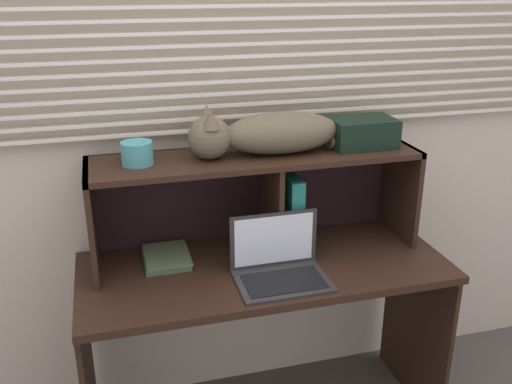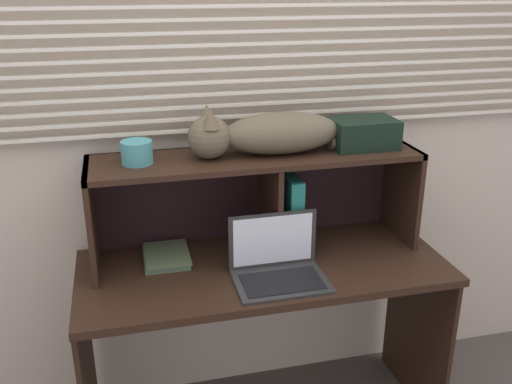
{
  "view_description": "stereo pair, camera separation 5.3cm",
  "coord_description": "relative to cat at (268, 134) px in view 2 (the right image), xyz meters",
  "views": [
    {
      "loc": [
        -0.54,
        -1.64,
        1.8
      ],
      "look_at": [
        0.0,
        0.34,
        1.01
      ],
      "focal_mm": 40.0,
      "sensor_mm": 36.0,
      "label": 1
    },
    {
      "loc": [
        -0.49,
        -1.65,
        1.8
      ],
      "look_at": [
        0.0,
        0.34,
        1.01
      ],
      "focal_mm": 40.0,
      "sensor_mm": 36.0,
      "label": 2
    }
  ],
  "objects": [
    {
      "name": "cat",
      "position": [
        0.0,
        0.0,
        0.0
      ],
      "size": [
        0.77,
        0.19,
        0.19
      ],
      "color": "brown",
      "rests_on": "hutch_shelf_unit"
    },
    {
      "name": "book_stack",
      "position": [
        -0.41,
        0.0,
        -0.47
      ],
      "size": [
        0.18,
        0.22,
        0.03
      ],
      "color": "#425F45",
      "rests_on": "desk"
    },
    {
      "name": "back_panel_with_blinds",
      "position": [
        -0.05,
        0.21,
        0.02
      ],
      "size": [
        4.4,
        0.08,
        2.5
      ],
      "color": "beige",
      "rests_on": "ground"
    },
    {
      "name": "hutch_shelf_unit",
      "position": [
        -0.04,
        0.03,
        -0.2
      ],
      "size": [
        1.26,
        0.32,
        0.4
      ],
      "color": "black",
      "rests_on": "desk"
    },
    {
      "name": "small_basket",
      "position": [
        -0.48,
        0.0,
        -0.04
      ],
      "size": [
        0.11,
        0.11,
        0.08
      ],
      "primitive_type": "cylinder",
      "color": "teal",
      "rests_on": "hutch_shelf_unit"
    },
    {
      "name": "storage_box",
      "position": [
        0.38,
        0.0,
        -0.02
      ],
      "size": [
        0.25,
        0.17,
        0.11
      ],
      "primitive_type": "cube",
      "color": "black",
      "rests_on": "hutch_shelf_unit"
    },
    {
      "name": "binder_upright",
      "position": [
        0.08,
        0.0,
        -0.32
      ],
      "size": [
        0.05,
        0.25,
        0.32
      ],
      "primitive_type": "cube",
      "color": "#1D7164",
      "rests_on": "desk"
    },
    {
      "name": "laptop",
      "position": [
        -0.02,
        -0.23,
        -0.43
      ],
      "size": [
        0.33,
        0.24,
        0.22
      ],
      "color": "#2B2B2B",
      "rests_on": "desk"
    },
    {
      "name": "desk",
      "position": [
        -0.05,
        -0.12,
        -0.63
      ],
      "size": [
        1.4,
        0.58,
        0.76
      ],
      "color": "black",
      "rests_on": "ground"
    }
  ]
}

